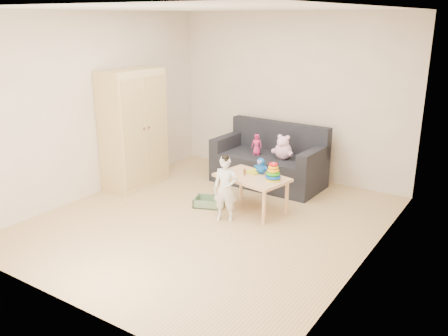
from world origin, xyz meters
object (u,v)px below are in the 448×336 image
Objects in this scene: play_table at (252,193)px; wardrobe at (133,129)px; sofa at (268,170)px; toddler at (225,190)px.

wardrobe is at bearing -177.12° from play_table.
toddler is at bearing -80.64° from sofa.
toddler is at bearing -104.79° from play_table.
play_table is 1.12× the size of toddler.
play_table is at bearing -71.23° from sofa.
wardrobe is 2.16m from sofa.
wardrobe is 1.92× the size of play_table.
play_table is (0.32, -1.06, 0.01)m from sofa.
play_table is 0.51m from toddler.
play_table is at bearing 2.88° from wardrobe.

